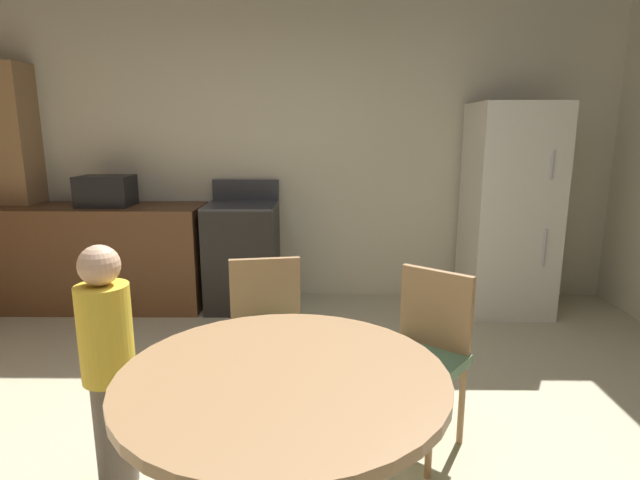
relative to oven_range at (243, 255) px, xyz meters
The scene contains 10 objects.
wall_back 1.07m from the oven_range, 41.32° to the left, with size 6.06×0.12×2.70m, color beige.
kitchen_counter 1.31m from the oven_range, behind, with size 1.93×0.60×0.90m, color brown.
pantry_column 2.15m from the oven_range, behind, with size 0.44×0.36×2.10m, color #9E754C.
oven_range is the anchor object (origin of this frame).
refrigerator 2.31m from the oven_range, ahead, with size 0.68×0.68×1.76m.
microwave 1.29m from the oven_range, behind, with size 0.44×0.32×0.26m, color black.
dining_table 2.84m from the oven_range, 78.18° to the right, with size 1.10×1.10×0.76m.
chair_north 1.85m from the oven_range, 77.03° to the right, with size 0.46×0.46×0.87m.
chair_northeast 2.34m from the oven_range, 58.99° to the right, with size 0.56×0.56×0.87m.
person_child 2.34m from the oven_range, 94.95° to the right, with size 0.30×0.30×1.09m.
Camera 1 is at (0.27, -1.91, 1.55)m, focal length 28.62 mm.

